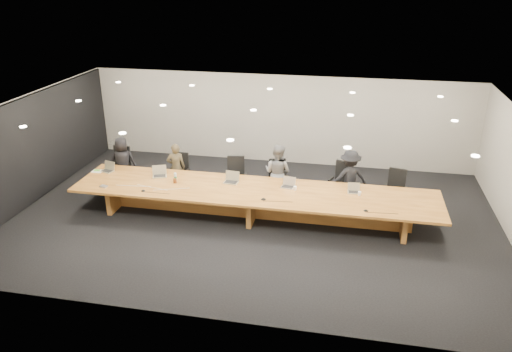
{
  "coord_description": "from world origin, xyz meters",
  "views": [
    {
      "loc": [
        2.24,
        -10.93,
        5.8
      ],
      "look_at": [
        0.0,
        0.3,
        1.0
      ],
      "focal_mm": 35.0,
      "sensor_mm": 36.0,
      "label": 1
    }
  ],
  "objects_px": {
    "person_b": "(176,168)",
    "amber_mug": "(175,181)",
    "person_a": "(123,162)",
    "mic_left": "(143,190)",
    "av_box": "(104,186)",
    "chair_right": "(340,183)",
    "chair_left": "(179,172)",
    "chair_far_right": "(395,190)",
    "person_d": "(350,178)",
    "laptop_c": "(231,178)",
    "mic_right": "(366,210)",
    "water_bottle": "(175,177)",
    "mic_center": "(263,199)",
    "paper_cup_near": "(295,188)",
    "laptop_e": "(354,188)",
    "laptop_a": "(106,167)",
    "chair_far_left": "(120,166)",
    "conference_table": "(254,198)",
    "person_c": "(278,173)",
    "paper_cup_far": "(360,194)",
    "chair_mid_left": "(236,177)",
    "laptop_d": "(288,183)",
    "chair_mid_right": "(278,180)",
    "laptop_b": "(159,172)"
  },
  "relations": [
    {
      "from": "chair_far_right",
      "to": "laptop_d",
      "type": "height_order",
      "value": "chair_far_right"
    },
    {
      "from": "person_a",
      "to": "person_d",
      "type": "bearing_deg",
      "value": 164.3
    },
    {
      "from": "person_b",
      "to": "amber_mug",
      "type": "height_order",
      "value": "person_b"
    },
    {
      "from": "av_box",
      "to": "chair_right",
      "type": "bearing_deg",
      "value": 30.52
    },
    {
      "from": "chair_far_left",
      "to": "person_d",
      "type": "distance_m",
      "value": 6.44
    },
    {
      "from": "water_bottle",
      "to": "chair_left",
      "type": "bearing_deg",
      "value": 106.54
    },
    {
      "from": "chair_far_left",
      "to": "chair_far_right",
      "type": "xyz_separation_m",
      "value": [
        7.6,
        -0.02,
        -0.04
      ]
    },
    {
      "from": "person_b",
      "to": "laptop_d",
      "type": "height_order",
      "value": "person_b"
    },
    {
      "from": "laptop_b",
      "to": "paper_cup_far",
      "type": "distance_m",
      "value": 5.14
    },
    {
      "from": "water_bottle",
      "to": "mic_center",
      "type": "bearing_deg",
      "value": -14.6
    },
    {
      "from": "person_a",
      "to": "person_b",
      "type": "xyz_separation_m",
      "value": [
        1.57,
        0.02,
        -0.04
      ]
    },
    {
      "from": "chair_left",
      "to": "laptop_c",
      "type": "distance_m",
      "value": 2.01
    },
    {
      "from": "person_a",
      "to": "laptop_e",
      "type": "relative_size",
      "value": 5.07
    },
    {
      "from": "person_c",
      "to": "paper_cup_far",
      "type": "distance_m",
      "value": 2.35
    },
    {
      "from": "water_bottle",
      "to": "chair_far_left",
      "type": "bearing_deg",
      "value": 152.55
    },
    {
      "from": "conference_table",
      "to": "amber_mug",
      "type": "bearing_deg",
      "value": 178.76
    },
    {
      "from": "chair_far_right",
      "to": "water_bottle",
      "type": "relative_size",
      "value": 4.78
    },
    {
      "from": "laptop_a",
      "to": "mic_right",
      "type": "xyz_separation_m",
      "value": [
        6.8,
        -1.03,
        -0.12
      ]
    },
    {
      "from": "water_bottle",
      "to": "mic_right",
      "type": "distance_m",
      "value": 4.83
    },
    {
      "from": "person_b",
      "to": "water_bottle",
      "type": "height_order",
      "value": "person_b"
    },
    {
      "from": "person_a",
      "to": "av_box",
      "type": "relative_size",
      "value": 8.23
    },
    {
      "from": "person_c",
      "to": "laptop_e",
      "type": "xyz_separation_m",
      "value": [
        2.0,
        -0.84,
        0.09
      ]
    },
    {
      "from": "chair_left",
      "to": "person_d",
      "type": "relative_size",
      "value": 0.72
    },
    {
      "from": "laptop_e",
      "to": "laptop_d",
      "type": "bearing_deg",
      "value": 176.21
    },
    {
      "from": "chair_left",
      "to": "person_a",
      "type": "relative_size",
      "value": 0.73
    },
    {
      "from": "chair_right",
      "to": "paper_cup_near",
      "type": "height_order",
      "value": "chair_right"
    },
    {
      "from": "person_a",
      "to": "mic_left",
      "type": "bearing_deg",
      "value": 111.18
    },
    {
      "from": "chair_mid_left",
      "to": "laptop_e",
      "type": "height_order",
      "value": "chair_mid_left"
    },
    {
      "from": "chair_right",
      "to": "person_d",
      "type": "xyz_separation_m",
      "value": [
        0.22,
        0.01,
        0.18
      ]
    },
    {
      "from": "chair_far_right",
      "to": "amber_mug",
      "type": "bearing_deg",
      "value": -156.14
    },
    {
      "from": "person_b",
      "to": "paper_cup_far",
      "type": "xyz_separation_m",
      "value": [
        4.98,
        -0.98,
        0.11
      ]
    },
    {
      "from": "chair_far_right",
      "to": "laptop_a",
      "type": "height_order",
      "value": "chair_far_right"
    },
    {
      "from": "conference_table",
      "to": "person_d",
      "type": "bearing_deg",
      "value": 28.8
    },
    {
      "from": "person_a",
      "to": "mic_center",
      "type": "relative_size",
      "value": 11.66
    },
    {
      "from": "chair_left",
      "to": "chair_far_right",
      "type": "height_order",
      "value": "chair_left"
    },
    {
      "from": "conference_table",
      "to": "paper_cup_far",
      "type": "bearing_deg",
      "value": 4.38
    },
    {
      "from": "person_c",
      "to": "paper_cup_far",
      "type": "relative_size",
      "value": 16.34
    },
    {
      "from": "paper_cup_far",
      "to": "mic_right",
      "type": "height_order",
      "value": "paper_cup_far"
    },
    {
      "from": "person_b",
      "to": "laptop_c",
      "type": "distance_m",
      "value": 1.98
    },
    {
      "from": "laptop_c",
      "to": "mic_right",
      "type": "xyz_separation_m",
      "value": [
        3.36,
        -0.94,
        -0.13
      ]
    },
    {
      "from": "chair_far_right",
      "to": "laptop_b",
      "type": "height_order",
      "value": "chair_far_right"
    },
    {
      "from": "laptop_e",
      "to": "mic_right",
      "type": "distance_m",
      "value": 0.99
    },
    {
      "from": "chair_mid_left",
      "to": "mic_left",
      "type": "relative_size",
      "value": 10.59
    },
    {
      "from": "paper_cup_far",
      "to": "mic_right",
      "type": "relative_size",
      "value": 0.85
    },
    {
      "from": "conference_table",
      "to": "person_d",
      "type": "xyz_separation_m",
      "value": [
        2.29,
        1.26,
        0.23
      ]
    },
    {
      "from": "conference_table",
      "to": "av_box",
      "type": "bearing_deg",
      "value": -171.64
    },
    {
      "from": "chair_far_left",
      "to": "paper_cup_near",
      "type": "xyz_separation_m",
      "value": [
        5.14,
        -1.03,
        0.23
      ]
    },
    {
      "from": "chair_mid_right",
      "to": "laptop_d",
      "type": "distance_m",
      "value": 1.04
    },
    {
      "from": "water_bottle",
      "to": "paper_cup_near",
      "type": "distance_m",
      "value": 3.07
    },
    {
      "from": "laptop_a",
      "to": "laptop_c",
      "type": "xyz_separation_m",
      "value": [
        3.44,
        -0.09,
        0.01
      ]
    }
  ]
}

